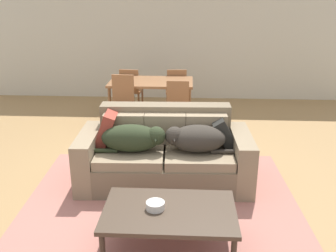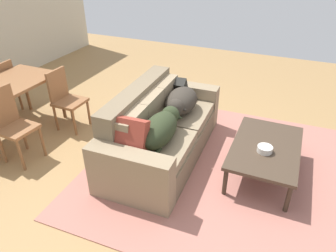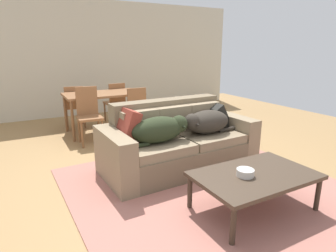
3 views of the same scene
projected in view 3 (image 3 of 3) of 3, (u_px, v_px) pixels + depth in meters
The scene contains 15 objects.
ground_plane at pixel (168, 170), 3.87m from camera, with size 10.00×10.00×0.00m, color #9D7748.
back_partition at pixel (89, 59), 6.90m from camera, with size 8.00×0.12×2.70m, color beige.
area_rug at pixel (216, 193), 3.26m from camera, with size 3.05×3.24×0.01m, color #AE6B5E.
couch at pixel (177, 143), 3.91m from camera, with size 2.09×1.01×0.91m.
dog_on_left_cushion at pixel (161, 129), 3.52m from camera, with size 0.87×0.36×0.32m.
dog_on_right_cushion at pixel (206, 122), 3.88m from camera, with size 0.82×0.41×0.32m.
throw_pillow_by_left_arm at pixel (126, 126), 3.53m from camera, with size 0.14×0.43×0.43m, color maroon.
throw_pillow_by_right_arm at pixel (216, 115), 4.23m from camera, with size 0.15×0.36×0.36m, color black.
coffee_table at pixel (255, 177), 2.85m from camera, with size 1.20×0.76×0.40m.
bowl_on_coffee_table at pixel (245, 173), 2.77m from camera, with size 0.17×0.17×0.07m, color silver.
dining_table at pixel (103, 97), 5.49m from camera, with size 1.44×0.82×0.77m.
dining_chair_near_left at pixel (89, 113), 4.88m from camera, with size 0.43×0.43×0.97m.
dining_chair_near_right at pixel (139, 110), 5.24m from camera, with size 0.41×0.41×0.89m.
dining_chair_far_left at pixel (74, 105), 5.83m from camera, with size 0.43×0.43×0.87m.
dining_chair_far_right at pixel (116, 101), 6.22m from camera, with size 0.43×0.43×0.88m.
Camera 3 is at (-1.70, -3.14, 1.61)m, focal length 30.58 mm.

